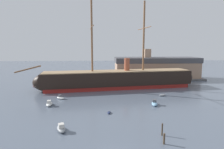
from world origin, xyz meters
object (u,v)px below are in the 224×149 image
(motorboat_alongside_bow, at_px, (60,98))
(dinghy_far_left, at_px, (36,86))
(dinghy_near_centre, at_px, (109,112))
(motorboat_mid_left, at_px, (49,104))
(motorboat_distant_centre, at_px, (108,80))
(dockside_warehouse_right, at_px, (156,68))
(dinghy_far_right, at_px, (170,85))
(mooring_piling_left_pair, at_px, (162,129))
(seagull_in_flight, at_px, (131,57))
(dinghy_alongside_stern, at_px, (162,95))
(motorboat_foreground_left, at_px, (61,128))
(mooring_piling_nearest, at_px, (164,139))
(tall_ship, at_px, (118,79))
(motorboat_mid_right, at_px, (155,103))

(motorboat_alongside_bow, relative_size, dinghy_far_left, 1.17)
(dinghy_near_centre, height_order, motorboat_mid_left, motorboat_mid_left)
(dinghy_near_centre, relative_size, motorboat_distant_centre, 0.50)
(motorboat_alongside_bow, distance_m, dockside_warehouse_right, 55.97)
(dinghy_far_right, xyz_separation_m, mooring_piling_left_pair, (-18.34, -45.21, 0.91))
(motorboat_mid_left, relative_size, dinghy_far_right, 1.57)
(seagull_in_flight, bearing_deg, dinghy_alongside_stern, 18.54)
(dinghy_far_left, bearing_deg, motorboat_foreground_left, -65.81)
(motorboat_foreground_left, distance_m, seagull_in_flight, 30.48)
(motorboat_alongside_bow, bearing_deg, motorboat_distant_centre, 61.95)
(motorboat_mid_left, bearing_deg, motorboat_distant_centre, 64.21)
(dinghy_far_left, bearing_deg, mooring_piling_nearest, -52.22)
(dinghy_far_left, height_order, seagull_in_flight, seagull_in_flight)
(tall_ship, distance_m, motorboat_foreground_left, 41.58)
(motorboat_distant_centre, height_order, mooring_piling_nearest, mooring_piling_nearest)
(mooring_piling_nearest, distance_m, dockside_warehouse_right, 68.96)
(tall_ship, distance_m, motorboat_mid_left, 31.12)
(motorboat_distant_centre, xyz_separation_m, seagull_in_flight, (5.89, -33.45, 13.18))
(motorboat_mid_left, distance_m, dinghy_alongside_stern, 36.83)
(motorboat_mid_left, relative_size, dockside_warehouse_right, 0.09)
(dockside_warehouse_right, bearing_deg, motorboat_distant_centre, -168.03)
(motorboat_alongside_bow, xyz_separation_m, mooring_piling_nearest, (23.96, -29.82, 0.49))
(motorboat_alongside_bow, xyz_separation_m, dockside_warehouse_right, (42.07, 36.57, 5.10))
(mooring_piling_nearest, relative_size, mooring_piling_left_pair, 0.81)
(motorboat_mid_right, height_order, mooring_piling_nearest, mooring_piling_nearest)
(dinghy_near_centre, bearing_deg, dinghy_far_right, 49.51)
(dinghy_far_right, distance_m, mooring_piling_left_pair, 48.80)
(motorboat_foreground_left, xyz_separation_m, motorboat_distant_centre, (11.53, 54.70, 0.00))
(dinghy_far_right, bearing_deg, seagull_in_flight, -134.54)
(dinghy_far_right, distance_m, seagull_in_flight, 32.18)
(dinghy_alongside_stern, distance_m, seagull_in_flight, 18.17)
(dinghy_near_centre, bearing_deg, motorboat_mid_right, 23.75)
(dinghy_far_right, bearing_deg, motorboat_alongside_bow, -156.66)
(dinghy_far_right, relative_size, mooring_piling_nearest, 1.31)
(dinghy_far_left, distance_m, seagull_in_flight, 44.76)
(motorboat_mid_right, distance_m, mooring_piling_left_pair, 18.86)
(motorboat_mid_right, bearing_deg, motorboat_distant_centre, 106.87)
(motorboat_mid_right, xyz_separation_m, motorboat_alongside_bow, (-28.55, 8.21, -0.10))
(motorboat_foreground_left, distance_m, motorboat_distant_centre, 55.90)
(tall_ship, bearing_deg, motorboat_mid_right, -70.19)
(motorboat_mid_right, xyz_separation_m, motorboat_distant_centre, (-11.94, 39.38, -0.00))
(dinghy_far_right, bearing_deg, tall_ship, -171.39)
(dinghy_near_centre, bearing_deg, motorboat_distant_centre, 88.10)
(motorboat_alongside_bow, relative_size, mooring_piling_left_pair, 1.40)
(dinghy_near_centre, xyz_separation_m, motorboat_mid_right, (13.45, 5.92, 0.34))
(motorboat_mid_right, relative_size, dockside_warehouse_right, 0.09)
(mooring_piling_left_pair, bearing_deg, motorboat_mid_right, 78.10)
(dinghy_near_centre, relative_size, dinghy_far_right, 0.78)
(motorboat_foreground_left, relative_size, mooring_piling_left_pair, 1.73)
(dinghy_far_left, relative_size, dinghy_far_right, 1.12)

